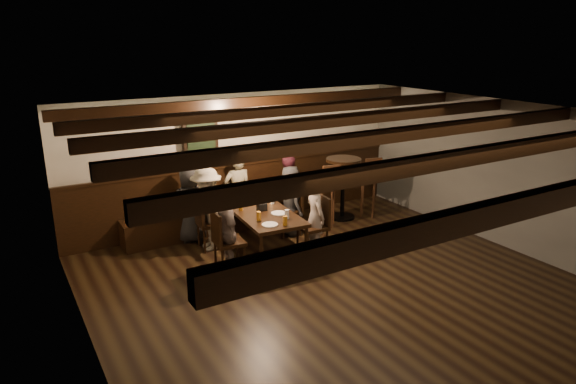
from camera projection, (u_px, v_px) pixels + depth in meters
room at (259, 185)px, 8.26m from camera, size 7.00×7.00×7.00m
dining_table at (261, 213)px, 8.23m from camera, size 0.99×1.93×0.70m
chair_left_near at (210, 232)px, 8.42m from camera, size 0.45×0.45×0.91m
chair_left_far at (228, 252)px, 7.65m from camera, size 0.46×0.46×0.93m
chair_right_near at (289, 219)px, 9.02m from camera, size 0.45×0.45×0.91m
chair_right_far at (313, 236)px, 8.25m from camera, size 0.46×0.46×0.94m
person_bench_left at (191, 204)px, 8.62m from camera, size 0.67×0.47×1.31m
person_bench_centre at (238, 193)px, 9.12m from camera, size 0.54×0.37×1.40m
person_bench_right at (287, 191)px, 9.38m from camera, size 0.67×0.54×1.31m
person_left_near at (207, 209)px, 8.29m from camera, size 0.59×0.93×1.39m
person_left_far at (226, 231)px, 7.54m from camera, size 0.36×0.75×1.25m
person_right_near at (290, 201)px, 8.94m from camera, size 0.44×0.63×1.23m
person_right_far at (315, 216)px, 8.16m from camera, size 0.33×0.48×1.24m
pint_a at (229, 196)px, 8.68m from camera, size 0.07×0.07×0.14m
pint_b at (259, 193)px, 8.86m from camera, size 0.07×0.07×0.14m
pint_c at (241, 206)px, 8.15m from camera, size 0.07×0.07×0.14m
pint_d at (273, 200)px, 8.49m from camera, size 0.07×0.07×0.14m
pint_e at (259, 216)px, 7.71m from camera, size 0.07×0.07×0.14m
pint_f at (287, 214)px, 7.80m from camera, size 0.07×0.07×0.14m
pint_g at (285, 221)px, 7.52m from camera, size 0.07×0.07×0.14m
plate_near at (270, 225)px, 7.55m from camera, size 0.24×0.24×0.01m
plate_far at (279, 213)px, 8.03m from camera, size 0.24×0.24×0.01m
condiment_caddy at (262, 207)px, 8.15m from camera, size 0.15×0.10×0.12m
candle at (260, 202)px, 8.51m from camera, size 0.05×0.05×0.05m
high_top_table at (343, 179)px, 9.68m from camera, size 0.66×0.66×1.18m
bar_stool_left at (327, 203)px, 9.36m from camera, size 0.39×0.41×1.19m
bar_stool_right at (368, 194)px, 9.89m from camera, size 0.40×0.42×1.19m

